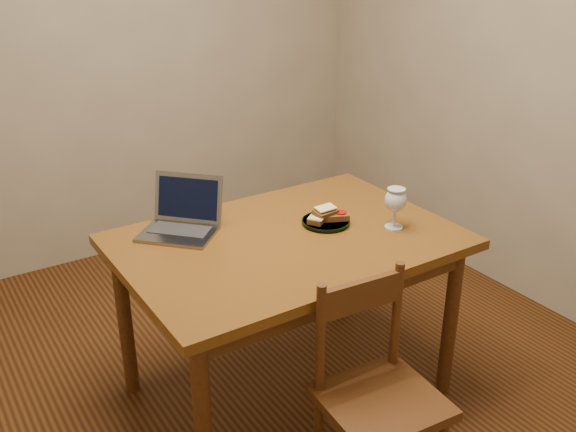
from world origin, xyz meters
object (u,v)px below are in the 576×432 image
table (288,257)px  milk_glass (395,208)px  chair (378,386)px  laptop (183,216)px  plate (326,222)px

table → milk_glass: size_ratio=7.54×
chair → laptop: laptop is taller
table → milk_glass: milk_glass is taller
plate → milk_glass: 0.29m
table → laptop: (-0.31, 0.29, 0.14)m
plate → chair: bearing=-110.4°
plate → table: bearing=-174.2°
milk_glass → laptop: bearing=147.9°
laptop → plate: bearing=18.6°
milk_glass → laptop: size_ratio=0.44×
table → plate: 0.22m
chair → milk_glass: bearing=50.0°
laptop → chair: bearing=-26.5°
plate → laptop: 0.58m
table → chair: size_ratio=3.16×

